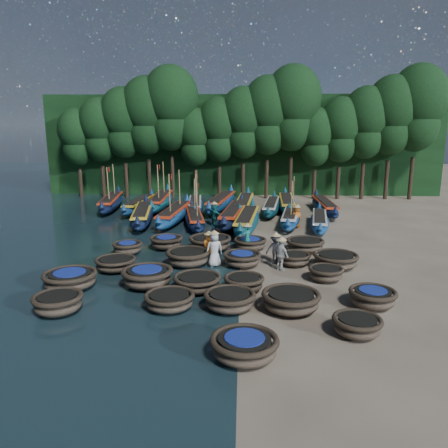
{
  "coord_description": "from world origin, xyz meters",
  "views": [
    {
      "loc": [
        0.1,
        -22.47,
        7.04
      ],
      "look_at": [
        -0.99,
        2.73,
        1.3
      ],
      "focal_mm": 35.0,
      "sensor_mm": 36.0,
      "label": 1
    }
  ],
  "objects_px": {
    "coracle_8": "(291,300)",
    "coracle_23": "(250,243)",
    "fisherman_0": "(214,248)",
    "fisherman_4": "(281,253)",
    "coracle_22": "(210,242)",
    "coracle_21": "(166,242)",
    "fisherman_5": "(214,214)",
    "coracle_17": "(242,259)",
    "coracle_19": "(336,260)",
    "long_boat_15": "(271,207)",
    "fisherman_2": "(209,246)",
    "coracle_10": "(70,279)",
    "long_boat_14": "(244,204)",
    "long_boat_10": "(139,205)",
    "coracle_9": "(373,297)",
    "long_boat_9": "(111,202)",
    "long_boat_8": "(319,221)",
    "coracle_15": "(116,263)",
    "coracle_4": "(357,325)",
    "coracle_5": "(58,303)",
    "long_boat_6": "(247,221)",
    "long_boat_11": "(161,201)",
    "coracle_11": "(147,276)",
    "long_boat_13": "(221,202)",
    "long_boat_2": "(142,215)",
    "long_boat_5": "(234,215)",
    "coracle_6": "(170,300)",
    "coracle_20": "(128,247)",
    "coracle_3": "(245,346)",
    "long_boat_12": "(195,205)",
    "coracle_7": "(230,300)",
    "long_boat_7": "(291,217)",
    "fisherman_6": "(296,216)",
    "fisherman_3": "(276,248)",
    "coracle_18": "(294,258)",
    "long_boat_3": "(174,214)",
    "coracle_16": "(188,257)",
    "coracle_14": "(326,273)"
  },
  "relations": [
    {
      "from": "long_boat_8",
      "to": "long_boat_11",
      "type": "relative_size",
      "value": 0.79
    },
    {
      "from": "coracle_18",
      "to": "long_boat_10",
      "type": "distance_m",
      "value": 18.02
    },
    {
      "from": "coracle_10",
      "to": "coracle_15",
      "type": "xyz_separation_m",
      "value": [
        1.31,
        2.45,
        -0.07
      ]
    },
    {
      "from": "coracle_23",
      "to": "long_boat_6",
      "type": "height_order",
      "value": "long_boat_6"
    },
    {
      "from": "fisherman_6",
      "to": "long_boat_13",
      "type": "bearing_deg",
      "value": 113.08
    },
    {
      "from": "coracle_10",
      "to": "coracle_22",
      "type": "distance_m",
      "value": 8.49
    },
    {
      "from": "coracle_17",
      "to": "coracle_22",
      "type": "bearing_deg",
      "value": 122.76
    },
    {
      "from": "coracle_18",
      "to": "long_boat_14",
      "type": "distance_m",
      "value": 14.4
    },
    {
      "from": "long_boat_3",
      "to": "fisherman_4",
      "type": "relative_size",
      "value": 4.81
    },
    {
      "from": "coracle_16",
      "to": "long_boat_7",
      "type": "bearing_deg",
      "value": 57.61
    },
    {
      "from": "coracle_6",
      "to": "coracle_20",
      "type": "height_order",
      "value": "coracle_20"
    },
    {
      "from": "fisherman_0",
      "to": "fisherman_4",
      "type": "relative_size",
      "value": 1.09
    },
    {
      "from": "long_boat_7",
      "to": "fisherman_3",
      "type": "height_order",
      "value": "long_boat_7"
    },
    {
      "from": "coracle_18",
      "to": "fisherman_6",
      "type": "distance_m",
      "value": 8.48
    },
    {
      "from": "coracle_8",
      "to": "fisherman_0",
      "type": "distance_m",
      "value": 6.34
    },
    {
      "from": "long_boat_15",
      "to": "fisherman_2",
      "type": "xyz_separation_m",
      "value": [
        -4.09,
        -12.98,
        0.31
      ]
    },
    {
      "from": "coracle_9",
      "to": "long_boat_14",
      "type": "relative_size",
      "value": 0.23
    },
    {
      "from": "coracle_5",
      "to": "long_boat_11",
      "type": "xyz_separation_m",
      "value": [
        -0.11,
        21.75,
        0.18
      ]
    },
    {
      "from": "coracle_4",
      "to": "long_boat_6",
      "type": "xyz_separation_m",
      "value": [
        -3.63,
        15.58,
        0.21
      ]
    },
    {
      "from": "coracle_3",
      "to": "long_boat_12",
      "type": "bearing_deg",
      "value": 99.8
    },
    {
      "from": "coracle_17",
      "to": "fisherman_4",
      "type": "distance_m",
      "value": 2.06
    },
    {
      "from": "long_boat_2",
      "to": "fisherman_6",
      "type": "bearing_deg",
      "value": -14.27
    },
    {
      "from": "coracle_21",
      "to": "fisherman_5",
      "type": "height_order",
      "value": "fisherman_5"
    },
    {
      "from": "coracle_8",
      "to": "coracle_10",
      "type": "xyz_separation_m",
      "value": [
        -9.43,
        2.01,
        -0.01
      ]
    },
    {
      "from": "coracle_8",
      "to": "coracle_22",
      "type": "height_order",
      "value": "coracle_22"
    },
    {
      "from": "coracle_10",
      "to": "long_boat_14",
      "type": "relative_size",
      "value": 0.31
    },
    {
      "from": "coracle_8",
      "to": "coracle_23",
      "type": "distance_m",
      "value": 8.67
    },
    {
      "from": "coracle_4",
      "to": "fisherman_4",
      "type": "bearing_deg",
      "value": 106.7
    },
    {
      "from": "coracle_7",
      "to": "fisherman_2",
      "type": "distance_m",
      "value": 6.41
    },
    {
      "from": "long_boat_14",
      "to": "coracle_23",
      "type": "bearing_deg",
      "value": -83.63
    },
    {
      "from": "coracle_4",
      "to": "long_boat_8",
      "type": "distance_m",
      "value": 16.15
    },
    {
      "from": "long_boat_2",
      "to": "long_boat_11",
      "type": "distance_m",
      "value": 5.96
    },
    {
      "from": "long_boat_5",
      "to": "fisherman_4",
      "type": "bearing_deg",
      "value": -69.36
    },
    {
      "from": "coracle_22",
      "to": "fisherman_3",
      "type": "height_order",
      "value": "fisherman_3"
    },
    {
      "from": "long_boat_11",
      "to": "fisherman_2",
      "type": "distance_m",
      "value": 15.79
    },
    {
      "from": "coracle_19",
      "to": "long_boat_6",
      "type": "relative_size",
      "value": 0.26
    },
    {
      "from": "coracle_9",
      "to": "long_boat_12",
      "type": "bearing_deg",
      "value": 115.24
    },
    {
      "from": "long_boat_10",
      "to": "coracle_10",
      "type": "bearing_deg",
      "value": -82.26
    },
    {
      "from": "coracle_10",
      "to": "fisherman_4",
      "type": "bearing_deg",
      "value": 16.7
    },
    {
      "from": "coracle_11",
      "to": "long_boat_13",
      "type": "xyz_separation_m",
      "value": [
        2.36,
        18.4,
        0.13
      ]
    },
    {
      "from": "coracle_19",
      "to": "long_boat_7",
      "type": "xyz_separation_m",
      "value": [
        -1.22,
        9.89,
        0.1
      ]
    },
    {
      "from": "coracle_9",
      "to": "long_boat_9",
      "type": "relative_size",
      "value": 0.24
    },
    {
      "from": "coracle_10",
      "to": "fisherman_5",
      "type": "height_order",
      "value": "fisherman_5"
    },
    {
      "from": "coracle_14",
      "to": "fisherman_2",
      "type": "distance_m",
      "value": 6.31
    },
    {
      "from": "coracle_4",
      "to": "coracle_5",
      "type": "relative_size",
      "value": 0.82
    },
    {
      "from": "coracle_17",
      "to": "coracle_19",
      "type": "xyz_separation_m",
      "value": [
        4.7,
        -0.07,
        0.02
      ]
    },
    {
      "from": "coracle_10",
      "to": "long_boat_10",
      "type": "distance_m",
      "value": 17.77
    },
    {
      "from": "long_boat_8",
      "to": "fisherman_0",
      "type": "height_order",
      "value": "fisherman_0"
    },
    {
      "from": "long_boat_14",
      "to": "fisherman_0",
      "type": "height_order",
      "value": "fisherman_0"
    },
    {
      "from": "long_boat_10",
      "to": "long_boat_15",
      "type": "height_order",
      "value": "long_boat_10"
    }
  ]
}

